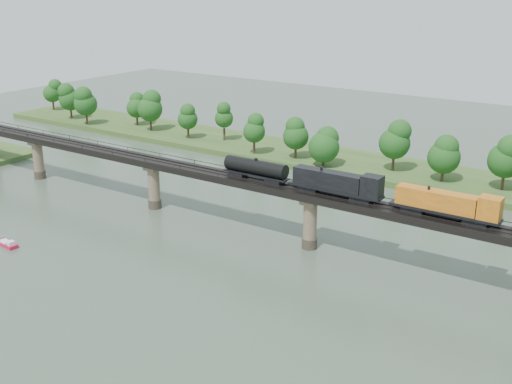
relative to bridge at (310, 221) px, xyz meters
The scene contains 7 objects.
ground 30.49m from the bridge, 90.00° to the right, with size 400.00×400.00×0.00m, color #384738.
far_bank 55.20m from the bridge, 90.00° to the left, with size 300.00×24.00×1.60m, color #324F1F.
bridge is the anchor object (origin of this frame).
bridge_superstructure 6.33m from the bridge, 90.00° to the left, with size 220.00×4.90×0.75m.
far_treeline 51.30m from the bridge, 99.23° to the left, with size 289.06×17.54×13.60m.
freight_train 20.48m from the bridge, ahead, with size 74.38×2.90×5.12m.
motorboat 58.67m from the bridge, 146.58° to the right, with size 5.20×2.35×1.41m.
Camera 1 is at (55.22, -69.88, 49.72)m, focal length 45.00 mm.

